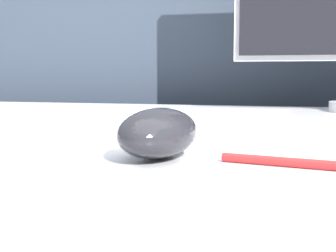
{
  "coord_description": "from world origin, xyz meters",
  "views": [
    {
      "loc": [
        0.08,
        -0.62,
        0.8
      ],
      "look_at": [
        -0.03,
        -0.17,
        0.74
      ],
      "focal_mm": 50.0,
      "sensor_mm": 36.0,
      "label": 1
    }
  ],
  "objects": [
    {
      "name": "partition_panel",
      "position": [
        0.0,
        0.66,
        0.52
      ],
      "size": [
        5.0,
        0.03,
        1.04
      ],
      "color": "#333D4C",
      "rests_on": "ground_plane"
    },
    {
      "name": "computer_mouse_near",
      "position": [
        -0.03,
        -0.2,
        0.74
      ],
      "size": [
        0.07,
        0.12,
        0.05
      ],
      "rotation": [
        0.0,
        0.0,
        -0.04
      ],
      "color": "#232328",
      "rests_on": "desk"
    },
    {
      "name": "pen",
      "position": [
        0.1,
        -0.22,
        0.72
      ],
      "size": [
        0.14,
        0.03,
        0.01
      ],
      "rotation": [
        0.0,
        0.0,
        -0.19
      ],
      "color": "red",
      "rests_on": "desk"
    },
    {
      "name": "keyboard",
      "position": [
        -0.09,
        0.02,
        0.73
      ],
      "size": [
        0.4,
        0.17,
        0.02
      ],
      "rotation": [
        0.0,
        0.0,
        0.07
      ],
      "color": "white",
      "rests_on": "desk"
    }
  ]
}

